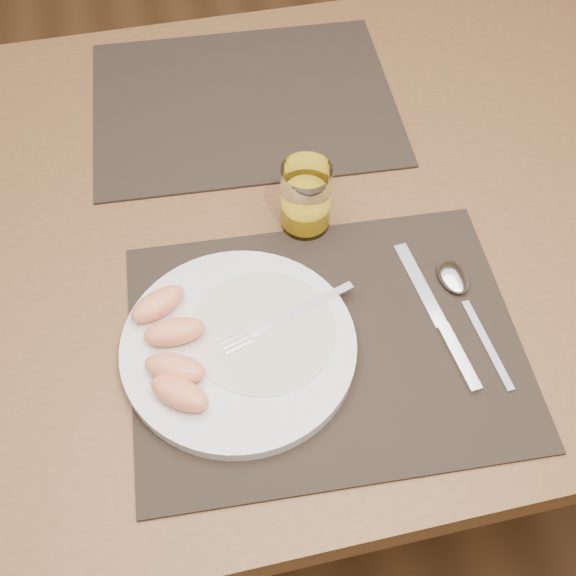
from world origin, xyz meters
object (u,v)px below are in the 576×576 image
(table, at_px, (274,248))
(spoon, at_px, (458,286))
(knife, at_px, (442,326))
(juice_glass, at_px, (306,200))
(placemat_near, at_px, (325,343))
(plate, at_px, (239,347))
(fork, at_px, (277,321))
(placemat_far, at_px, (244,102))

(table, relative_size, spoon, 7.30)
(table, height_order, spoon, spoon)
(knife, bearing_deg, spoon, 52.96)
(spoon, relative_size, juice_glass, 1.99)
(placemat_near, relative_size, plate, 1.67)
(plate, height_order, juice_glass, juice_glass)
(fork, bearing_deg, plate, -159.44)
(plate, height_order, spoon, plate)
(placemat_far, height_order, fork, fork)
(table, height_order, juice_glass, juice_glass)
(table, xyz_separation_m, placemat_near, (0.02, -0.22, 0.09))
(placemat_far, relative_size, juice_glass, 4.66)
(placemat_near, distance_m, fork, 0.06)
(placemat_near, height_order, fork, fork)
(table, xyz_separation_m, plate, (-0.08, -0.21, 0.10))
(fork, bearing_deg, juice_glass, 65.26)
(table, height_order, knife, knife)
(knife, relative_size, spoon, 1.15)
(juice_glass, bearing_deg, placemat_near, -96.17)
(plate, relative_size, knife, 1.22)
(plate, bearing_deg, juice_glass, 55.26)
(table, bearing_deg, knife, -56.07)
(placemat_near, height_order, spoon, spoon)
(fork, bearing_deg, table, 79.26)
(placemat_far, height_order, juice_glass, juice_glass)
(placemat_far, distance_m, plate, 0.44)
(table, distance_m, plate, 0.24)
(placemat_far, bearing_deg, placemat_near, -88.21)
(table, bearing_deg, placemat_far, 89.61)
(knife, bearing_deg, plate, 175.00)
(table, relative_size, placemat_near, 3.11)
(spoon, bearing_deg, placemat_far, 115.42)
(placemat_near, bearing_deg, juice_glass, 83.83)
(knife, bearing_deg, table, 123.93)
(placemat_near, bearing_deg, fork, 150.40)
(table, relative_size, juice_glass, 14.51)
(plate, bearing_deg, fork, 20.56)
(table, distance_m, knife, 0.29)
(placemat_near, xyz_separation_m, juice_glass, (0.02, 0.18, 0.04))
(plate, distance_m, juice_glass, 0.21)
(table, height_order, plate, plate)
(placemat_near, bearing_deg, spoon, 12.55)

